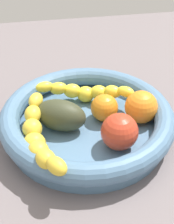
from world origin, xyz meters
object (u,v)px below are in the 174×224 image
at_px(fruit_bowl, 87,120).
at_px(avocado_dark, 60,114).
at_px(orange_front, 141,107).
at_px(tomato_red, 120,132).
at_px(orange_mid_left, 104,108).
at_px(banana_draped_right, 85,91).
at_px(banana_draped_left, 38,137).

relative_size(fruit_bowl, avocado_dark, 3.39).
distance_m(fruit_bowl, avocado_dark, 0.05).
distance_m(orange_front, tomato_red, 0.09).
relative_size(orange_mid_left, avocado_dark, 0.55).
xyz_separation_m(avocado_dark, tomato_red, (0.07, 0.10, 0.00)).
height_order(orange_mid_left, tomato_red, tomato_red).
bearing_deg(fruit_bowl, tomato_red, 32.79).
xyz_separation_m(orange_mid_left, avocado_dark, (0.01, -0.09, 0.00)).
bearing_deg(avocado_dark, tomato_red, 51.99).
distance_m(banana_draped_right, avocado_dark, 0.09).
distance_m(fruit_bowl, tomato_red, 0.09).
distance_m(banana_draped_left, orange_mid_left, 0.15).
bearing_deg(banana_draped_left, orange_front, 105.16).
relative_size(banana_draped_right, avocado_dark, 2.03).
bearing_deg(tomato_red, banana_draped_right, -166.04).
relative_size(banana_draped_right, orange_mid_left, 3.72).
relative_size(avocado_dark, tomato_red, 1.48).
bearing_deg(banana_draped_right, tomato_red, 13.96).
xyz_separation_m(orange_mid_left, tomato_red, (0.08, 0.01, 0.01)).
height_order(fruit_bowl, orange_mid_left, orange_mid_left).
height_order(orange_front, tomato_red, tomato_red).
bearing_deg(orange_mid_left, avocado_dark, -85.57).
bearing_deg(orange_front, avocado_dark, -93.60).
bearing_deg(tomato_red, banana_draped_left, -94.21).
distance_m(fruit_bowl, orange_mid_left, 0.04).
bearing_deg(avocado_dark, banana_draped_left, -35.34).
height_order(fruit_bowl, banana_draped_right, banana_draped_right).
relative_size(banana_draped_right, orange_front, 3.13).
height_order(banana_draped_right, tomato_red, tomato_red).
xyz_separation_m(orange_front, tomato_red, (0.06, -0.06, 0.00)).
xyz_separation_m(banana_draped_left, tomato_red, (0.01, 0.14, 0.00)).
bearing_deg(orange_front, fruit_bowl, -92.73).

